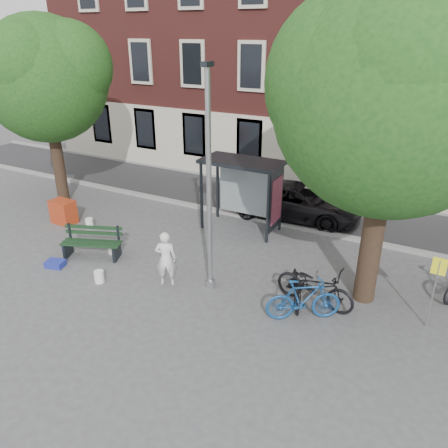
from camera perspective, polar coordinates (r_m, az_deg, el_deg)
ground at (r=12.71m, az=-1.77°, el=-8.20°), size 90.00×90.00×0.00m
road at (r=18.45m, az=9.09°, el=2.24°), size 40.00×4.00×0.01m
curb_near at (r=16.68m, az=6.78°, el=0.17°), size 40.00×0.25×0.12m
curb_far at (r=20.21m, az=11.03°, el=4.24°), size 40.00×0.25×0.12m
building_row at (r=22.92m, az=15.90°, el=23.86°), size 30.00×8.00×14.00m
lamppost at (r=11.46m, az=-1.95°, el=3.64°), size 0.28×0.35×6.11m
tree_right at (r=10.81m, az=21.49°, el=16.30°), size 5.76×5.60×8.20m
tree_left at (r=18.90m, az=-22.70°, el=17.63°), size 5.18×4.86×7.40m
bus_shelter at (r=15.46m, az=3.77°, el=5.71°), size 2.85×1.45×2.62m
painter at (r=12.54m, az=-7.61°, el=-4.49°), size 0.72×0.62×1.66m
bench at (r=14.71m, az=-16.83°, el=-2.50°), size 2.00×1.25×0.98m
bike_a at (r=11.91m, az=11.79°, el=-7.91°), size 2.26×1.02×1.15m
bike_b at (r=11.30m, az=10.35°, el=-9.69°), size 1.91×1.49×1.16m
bike_c at (r=12.01m, az=9.50°, el=-7.94°), size 1.31×1.94×0.96m
car_dark at (r=17.18m, az=9.60°, el=2.94°), size 4.99×2.54×1.35m
red_stand at (r=17.63m, az=-20.24°, el=1.51°), size 0.93×0.65×0.90m
blue_crate at (r=14.64m, az=-21.17°, el=-4.85°), size 0.63×0.53×0.20m
bucket_a at (r=13.34m, az=-15.99°, el=-6.63°), size 0.29×0.29×0.36m
bucket_b at (r=14.86m, az=-14.41°, el=-3.11°), size 0.35×0.35×0.36m
bucket_c at (r=17.01m, az=-17.17°, el=0.13°), size 0.30×0.30×0.36m
notice_sign at (r=11.60m, az=26.02°, el=-6.34°), size 0.33×0.05×1.92m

